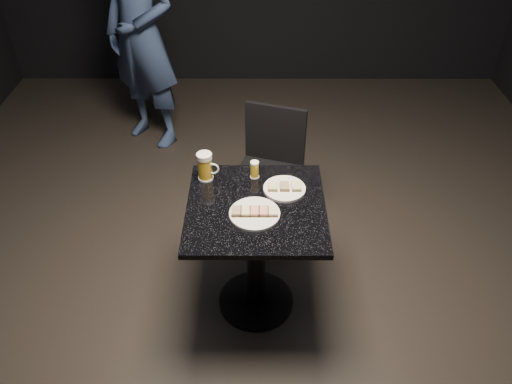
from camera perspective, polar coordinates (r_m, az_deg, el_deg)
floor at (r=3.04m, az=-0.00°, el=-12.42°), size 6.00×6.00×0.00m
plate_large at (r=2.45m, az=-0.16°, el=-2.50°), size 0.25×0.25×0.01m
plate_small at (r=2.60m, az=3.27°, el=0.37°), size 0.22×0.22×0.01m
patron at (r=4.13m, az=-12.96°, el=17.08°), size 0.80×0.73×1.84m
table at (r=2.67m, az=-0.00°, el=-5.52°), size 0.70×0.70×0.75m
beer_mug at (r=2.65m, az=-5.81°, el=2.92°), size 0.12×0.08×0.16m
beer_tumbler at (r=2.66m, az=-0.16°, el=2.57°), size 0.05×0.05×0.10m
chair at (r=3.22m, az=1.57°, el=3.08°), size 0.50×0.50×0.87m
canapes_on_plate_large at (r=2.44m, az=-0.16°, el=-2.21°), size 0.23×0.07×0.02m
canapes_on_plate_small at (r=2.59m, az=3.28°, el=0.66°), size 0.17×0.07×0.02m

